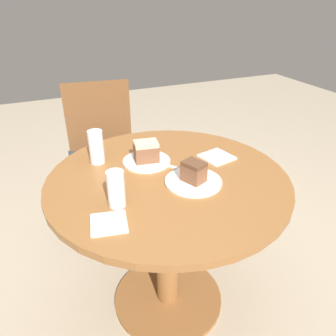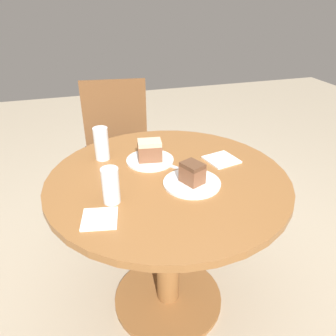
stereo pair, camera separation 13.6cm
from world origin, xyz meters
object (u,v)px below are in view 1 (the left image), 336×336
Objects in this scene: plate_far at (147,161)px; cake_slice_far at (146,151)px; chair at (103,153)px; glass_lemonade at (116,191)px; cake_slice_near at (194,171)px; plate_near at (193,182)px; glass_water at (96,148)px.

plate_far is 0.05m from cake_slice_far.
glass_lemonade is at bearing -91.40° from chair.
glass_lemonade is (-0.33, -0.03, 0.01)m from cake_slice_near.
cake_slice_far is at bearing 115.04° from plate_near.
glass_water reaches higher than plate_far.
glass_water is (-0.15, -0.62, 0.33)m from chair.
plate_far is at bearing 115.04° from cake_slice_near.
glass_lemonade is at bearing -127.74° from plate_far.
plate_near is at bearing -64.96° from cake_slice_far.
cake_slice_far is (-0.00, 0.00, 0.05)m from plate_far.
plate_near is 0.27m from cake_slice_far.
glass_water is at bearing 88.54° from glass_lemonade.
chair is 4.31× the size of plate_far.
chair is 0.77m from cake_slice_far.
chair is at bearing 94.73° from plate_far.
cake_slice_near is (0.17, -0.95, 0.31)m from chair.
glass_lemonade reaches higher than plate_far.
glass_water is at bearing 133.73° from cake_slice_near.
plate_far is at bearing 115.04° from plate_near.
plate_near is at bearing -64.96° from plate_far.
glass_water is at bearing -95.74° from chair.
cake_slice_far reaches higher than cake_slice_near.
cake_slice_far is at bearing -77.66° from chair.
glass_water is at bearing 133.73° from plate_near.
cake_slice_near is (0.11, -0.24, 0.05)m from plate_far.
glass_lemonade is (-0.33, -0.03, 0.06)m from plate_near.
glass_lemonade reaches higher than cake_slice_far.
chair is 1.04m from glass_lemonade.
glass_water is (0.01, 0.36, 0.01)m from glass_lemonade.
plate_far is at bearing 0.00° from cake_slice_far.
plate_near is 0.47m from glass_water.
cake_slice_far is 0.35m from glass_lemonade.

